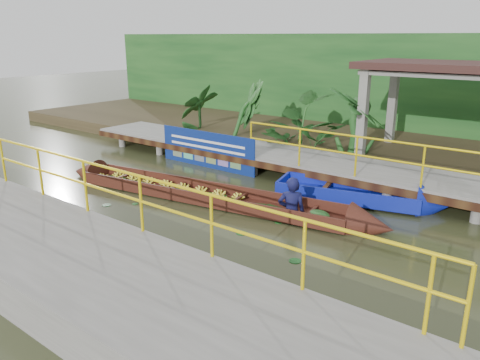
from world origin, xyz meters
The scene contains 10 objects.
ground centered at (0.00, 0.00, 0.00)m, with size 80.00×80.00×0.00m, color #2A2E17.
land_strip centered at (0.00, 7.50, 0.23)m, with size 30.00×8.00×0.45m, color #302818.
far_dock centered at (0.02, 3.43, 0.48)m, with size 16.00×2.06×1.66m.
near_dock centered at (1.00, -4.20, 0.30)m, with size 18.00×2.40×1.73m.
pavilion centered at (3.00, 6.30, 2.82)m, with size 4.40×3.00×3.00m.
foliage_backdrop centered at (0.00, 10.00, 2.00)m, with size 30.00×0.80×4.00m, color #143F17.
vendor_boat centered at (-0.31, 0.23, 0.25)m, with size 9.11×2.27×2.09m.
moored_blue_boat centered at (3.12, 2.52, 0.17)m, with size 4.13×1.97×0.95m.
blue_banner centered at (-2.64, 2.48, 0.56)m, with size 3.66×0.04×1.15m.
tropical_plants centered at (0.66, 5.30, 1.43)m, with size 14.57×1.57×1.96m.
Camera 1 is at (6.74, -7.95, 3.90)m, focal length 35.00 mm.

